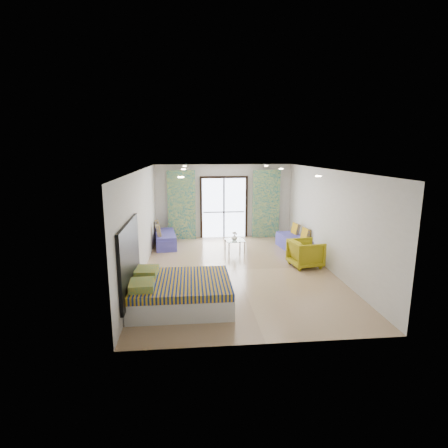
{
  "coord_description": "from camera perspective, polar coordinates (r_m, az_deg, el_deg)",
  "views": [
    {
      "loc": [
        -1.21,
        -8.98,
        3.18
      ],
      "look_at": [
        -0.29,
        0.63,
        1.15
      ],
      "focal_mm": 28.0,
      "sensor_mm": 36.0,
      "label": 1
    }
  ],
  "objects": [
    {
      "name": "curtain_left",
      "position": [
        12.71,
        -6.94,
        3.05
      ],
      "size": [
        1.0,
        0.1,
        2.5
      ],
      "primitive_type": "cube",
      "color": "beige",
      "rests_on": "floor"
    },
    {
      "name": "switch_plate",
      "position": [
        8.48,
        -13.83,
        -3.02
      ],
      "size": [
        0.02,
        0.1,
        0.1
      ],
      "primitive_type": "cube",
      "color": "silver",
      "rests_on": "wall_left"
    },
    {
      "name": "downlight_b",
      "position": [
        7.47,
        15.13,
        7.55
      ],
      "size": [
        0.12,
        0.12,
        0.02
      ],
      "primitive_type": "cylinder",
      "color": "#FFE0B2",
      "rests_on": "ceiling"
    },
    {
      "name": "balcony_door",
      "position": [
        12.91,
        -0.02,
        3.31
      ],
      "size": [
        1.76,
        0.08,
        2.28
      ],
      "color": "black",
      "rests_on": "floor"
    },
    {
      "name": "wall_front",
      "position": [
        5.68,
        7.21,
        -7.04
      ],
      "size": [
        5.0,
        0.01,
        2.7
      ],
      "primitive_type": null,
      "color": "silver",
      "rests_on": "ground"
    },
    {
      "name": "wall_right",
      "position": [
        9.89,
        16.68,
        0.71
      ],
      "size": [
        0.01,
        7.5,
        2.7
      ],
      "primitive_type": null,
      "color": "silver",
      "rests_on": "ground"
    },
    {
      "name": "curtain_right",
      "position": [
        13.0,
        6.87,
        3.25
      ],
      "size": [
        1.0,
        0.1,
        2.5
      ],
      "primitive_type": "cube",
      "color": "beige",
      "rests_on": "floor"
    },
    {
      "name": "wall_left",
      "position": [
        9.26,
        -13.35,
        0.15
      ],
      "size": [
        0.01,
        7.5,
        2.7
      ],
      "primitive_type": null,
      "color": "silver",
      "rests_on": "ground"
    },
    {
      "name": "daybed_right",
      "position": [
        11.63,
        11.35,
        -2.96
      ],
      "size": [
        0.83,
        1.69,
        0.8
      ],
      "rotation": [
        0.0,
        0.0,
        0.13
      ],
      "color": "#4A47AA",
      "rests_on": "floor"
    },
    {
      "name": "bed",
      "position": [
        7.45,
        -7.22,
        -11.0
      ],
      "size": [
        2.06,
        1.68,
        0.71
      ],
      "color": "silver",
      "rests_on": "floor"
    },
    {
      "name": "coffee_table",
      "position": [
        11.19,
        1.75,
        -2.82
      ],
      "size": [
        0.66,
        0.66,
        0.67
      ],
      "rotation": [
        0.0,
        0.0,
        0.15
      ],
      "color": "silver",
      "rests_on": "floor"
    },
    {
      "name": "downlight_d",
      "position": [
        10.33,
        9.29,
        8.89
      ],
      "size": [
        0.12,
        0.12,
        0.02
      ],
      "primitive_type": "cylinder",
      "color": "#FFE0B2",
      "rests_on": "ceiling"
    },
    {
      "name": "floor",
      "position": [
        9.61,
        2.11,
        -7.46
      ],
      "size": [
        5.0,
        7.5,
        0.01
      ],
      "primitive_type": null,
      "color": "#957858",
      "rests_on": "ground"
    },
    {
      "name": "downlight_c",
      "position": [
        10.0,
        -6.62,
        8.87
      ],
      "size": [
        0.12,
        0.12,
        0.02
      ],
      "primitive_type": "cylinder",
      "color": "#FFE0B2",
      "rests_on": "ceiling"
    },
    {
      "name": "downlight_f",
      "position": [
        12.28,
        6.91,
        9.41
      ],
      "size": [
        0.12,
        0.12,
        0.02
      ],
      "primitive_type": "cylinder",
      "color": "#FFE0B2",
      "rests_on": "ceiling"
    },
    {
      "name": "armchair",
      "position": [
        10.01,
        13.2,
        -4.48
      ],
      "size": [
        0.88,
        0.92,
        0.83
      ],
      "primitive_type": "imported",
      "rotation": [
        0.0,
        0.0,
        1.73
      ],
      "color": "#A19514",
      "rests_on": "floor"
    },
    {
      "name": "daybed_left",
      "position": [
        12.03,
        -9.61,
        -2.37
      ],
      "size": [
        0.84,
        1.72,
        0.82
      ],
      "rotation": [
        0.0,
        0.0,
        0.12
      ],
      "color": "#4A47AA",
      "rests_on": "floor"
    },
    {
      "name": "downlight_a",
      "position": [
        7.01,
        -7.06,
        7.6
      ],
      "size": [
        0.12,
        0.12,
        0.02
      ],
      "primitive_type": "cylinder",
      "color": "#FFE0B2",
      "rests_on": "ceiling"
    },
    {
      "name": "vase",
      "position": [
        11.12,
        1.72,
        -2.2
      ],
      "size": [
        0.2,
        0.21,
        0.19
      ],
      "primitive_type": "imported",
      "rotation": [
        0.0,
        0.0,
        -0.06
      ],
      "color": "white",
      "rests_on": "coffee_table"
    },
    {
      "name": "ceiling",
      "position": [
        9.08,
        2.24,
        8.83
      ],
      "size": [
        5.0,
        7.5,
        0.01
      ],
      "primitive_type": null,
      "color": "silver",
      "rests_on": "ground"
    },
    {
      "name": "downlight_e",
      "position": [
        12.0,
        -6.45,
        9.37
      ],
      "size": [
        0.12,
        0.12,
        0.02
      ],
      "primitive_type": "cylinder",
      "color": "#FFE0B2",
      "rests_on": "ceiling"
    },
    {
      "name": "headboard",
      "position": [
        7.3,
        -15.14,
        -5.54
      ],
      "size": [
        0.06,
        2.1,
        1.5
      ],
      "primitive_type": "cube",
      "color": "black",
      "rests_on": "floor"
    },
    {
      "name": "balcony_rail",
      "position": [
        12.97,
        -0.02,
        1.97
      ],
      "size": [
        1.52,
        0.03,
        0.04
      ],
      "primitive_type": "cube",
      "color": "#595451",
      "rests_on": "balcony_door"
    },
    {
      "name": "wall_back",
      "position": [
        12.92,
        -0.03,
        3.74
      ],
      "size": [
        5.0,
        0.01,
        2.7
      ],
      "primitive_type": null,
      "color": "silver",
      "rests_on": "ground"
    }
  ]
}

